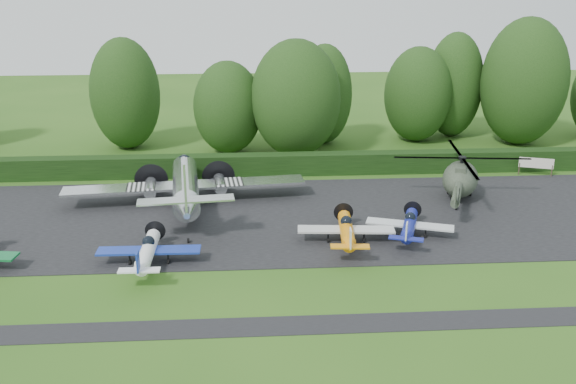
{
  "coord_description": "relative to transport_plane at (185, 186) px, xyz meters",
  "views": [
    {
      "loc": [
        1.06,
        -36.98,
        19.13
      ],
      "look_at": [
        3.95,
        9.06,
        2.5
      ],
      "focal_mm": 40.0,
      "sensor_mm": 36.0,
      "label": 1
    }
  ],
  "objects": [
    {
      "name": "tree_6",
      "position": [
        35.1,
        17.48,
        5.09
      ],
      "size": [
        9.18,
        9.18,
        13.77
      ],
      "color": "black",
      "rests_on": "ground"
    },
    {
      "name": "apron",
      "position": [
        4.24,
        -2.89,
        -1.79
      ],
      "size": [
        70.0,
        18.0,
        0.01
      ],
      "primitive_type": "cube",
      "color": "black",
      "rests_on": "ground"
    },
    {
      "name": "taxiway_verge",
      "position": [
        4.24,
        -18.89,
        -1.79
      ],
      "size": [
        70.0,
        2.0,
        0.0
      ],
      "primitive_type": "cube",
      "color": "black",
      "rests_on": "ground"
    },
    {
      "name": "light_plane_white",
      "position": [
        -1.55,
        -10.85,
        -0.69
      ],
      "size": [
        6.86,
        7.21,
        2.64
      ],
      "rotation": [
        0.0,
        0.0,
        0.01
      ],
      "color": "white",
      "rests_on": "ground"
    },
    {
      "name": "helicopter",
      "position": [
        23.17,
        0.63,
        0.18
      ],
      "size": [
        11.4,
        13.35,
        3.67
      ],
      "rotation": [
        0.0,
        0.0,
        0.37
      ],
      "color": "#323B2E",
      "rests_on": "ground"
    },
    {
      "name": "tree_9",
      "position": [
        3.19,
        15.97,
        3.03
      ],
      "size": [
        7.17,
        7.17,
        9.66
      ],
      "color": "black",
      "rests_on": "ground"
    },
    {
      "name": "light_plane_orange",
      "position": [
        12.1,
        -8.21,
        -0.68
      ],
      "size": [
        6.95,
        7.31,
        2.67
      ],
      "rotation": [
        0.0,
        0.0,
        0.08
      ],
      "color": "orange",
      "rests_on": "ground"
    },
    {
      "name": "sign_board",
      "position": [
        32.24,
        6.15,
        -0.61
      ],
      "size": [
        3.11,
        0.12,
        1.75
      ],
      "rotation": [
        0.0,
        0.0,
        0.32
      ],
      "color": "#3F3326",
      "rests_on": "ground"
    },
    {
      "name": "tree_4",
      "position": [
        28.66,
        21.3,
        4.12
      ],
      "size": [
        6.46,
        6.46,
        11.84
      ],
      "color": "black",
      "rests_on": "ground"
    },
    {
      "name": "tree_3",
      "position": [
        10.14,
        14.43,
        4.21
      ],
      "size": [
        9.18,
        9.18,
        12.01
      ],
      "color": "black",
      "rests_on": "ground"
    },
    {
      "name": "ground",
      "position": [
        4.24,
        -12.89,
        -1.79
      ],
      "size": [
        160.0,
        160.0,
        0.0
      ],
      "primitive_type": "plane",
      "color": "#2A5618",
      "rests_on": "ground"
    },
    {
      "name": "tree_2",
      "position": [
        24.07,
        19.5,
        3.46
      ],
      "size": [
        7.4,
        7.4,
        10.52
      ],
      "color": "black",
      "rests_on": "ground"
    },
    {
      "name": "hedgerow",
      "position": [
        4.24,
        8.11,
        -1.79
      ],
      "size": [
        90.0,
        1.6,
        2.0
      ],
      "primitive_type": "cube",
      "color": "black",
      "rests_on": "ground"
    },
    {
      "name": "transport_plane",
      "position": [
        0.0,
        0.0,
        0.0
      ],
      "size": [
        20.02,
        15.35,
        6.42
      ],
      "rotation": [
        0.0,
        0.0,
        -0.1
      ],
      "color": "silver",
      "rests_on": "ground"
    },
    {
      "name": "tree_8",
      "position": [
        13.61,
        19.1,
        3.66
      ],
      "size": [
        6.08,
        6.08,
        10.93
      ],
      "color": "black",
      "rests_on": "ground"
    },
    {
      "name": "tree_1",
      "position": [
        -7.7,
        18.43,
        4.12
      ],
      "size": [
        7.35,
        7.35,
        11.83
      ],
      "color": "black",
      "rests_on": "ground"
    },
    {
      "name": "light_plane_blue",
      "position": [
        16.85,
        -7.33,
        -0.77
      ],
      "size": [
        6.36,
        6.69,
        2.44
      ],
      "rotation": [
        0.0,
        0.0,
        0.32
      ],
      "color": "navy",
      "rests_on": "ground"
    }
  ]
}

